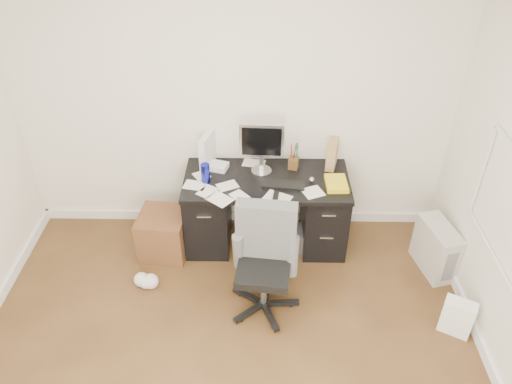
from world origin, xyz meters
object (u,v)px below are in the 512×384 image
wicker_basket (164,234)px  office_chair (264,265)px  lcd_monitor (262,148)px  desk (266,209)px  keyboard (283,185)px  pc_tower (436,248)px

wicker_basket → office_chair: bearing=-36.0°
lcd_monitor → wicker_basket: lcd_monitor is taller
desk → keyboard: (0.15, -0.11, 0.36)m
keyboard → wicker_basket: bearing=-171.4°
pc_tower → desk: bearing=153.8°
office_chair → pc_tower: office_chair is taller
desk → pc_tower: desk is taller
keyboard → office_chair: office_chair is taller
desk → keyboard: bearing=-35.7°
office_chair → wicker_basket: size_ratio=2.27×
keyboard → pc_tower: keyboard is taller
pc_tower → wicker_basket: 2.52m
keyboard → pc_tower: (1.39, -0.24, -0.52)m
desk → keyboard: size_ratio=3.96×
office_chair → wicker_basket: (-0.95, 0.69, -0.28)m
pc_tower → wicker_basket: size_ratio=1.12×
pc_tower → office_chair: bearing=-175.9°
desk → wicker_basket: desk is taller
lcd_monitor → wicker_basket: bearing=-161.3°
desk → office_chair: bearing=-91.3°
lcd_monitor → keyboard: bearing=-45.8°
desk → keyboard: keyboard is taller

